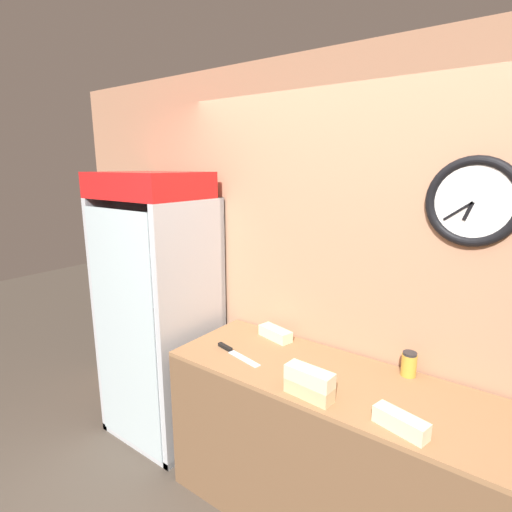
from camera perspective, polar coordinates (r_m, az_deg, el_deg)
wall_back at (r=2.47m, az=14.56°, el=-4.10°), size 5.20×0.10×2.70m
prep_counter at (r=2.57m, az=9.60°, el=-25.55°), size 1.81×0.66×0.94m
beverage_cooler at (r=3.10m, az=-13.07°, el=-5.52°), size 0.77×0.64×2.01m
sandwich_stack_bottom at (r=2.10m, az=7.58°, el=-18.41°), size 0.25×0.11×0.07m
sandwich_stack_middle at (r=2.06m, az=7.65°, el=-16.64°), size 0.25×0.10×0.07m
sandwich_flat_left at (r=2.69m, az=2.78°, el=-10.99°), size 0.25×0.14×0.07m
sandwich_flat_right at (r=1.97m, az=19.96°, el=-21.45°), size 0.25×0.13×0.08m
chefs_knife at (r=2.52m, az=-3.40°, el=-13.45°), size 0.37×0.11×0.02m
condiment_jar at (r=2.39m, az=21.01°, el=-14.21°), size 0.08×0.08×0.14m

